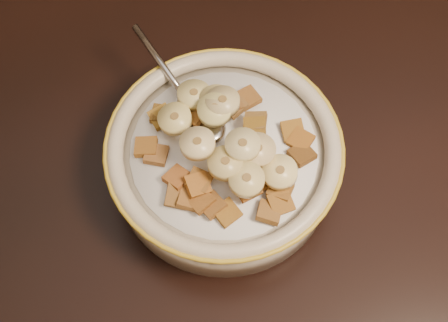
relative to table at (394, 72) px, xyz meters
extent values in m
cube|color=#422816|center=(0.00, 0.00, -0.78)|extent=(4.00, 4.50, 0.10)
cube|color=black|center=(0.00, 0.00, 0.00)|extent=(1.43, 0.95, 0.04)
cylinder|color=beige|center=(-0.21, -0.11, 0.05)|extent=(0.21, 0.21, 0.05)
cylinder|color=white|center=(-0.21, -0.11, 0.07)|extent=(0.17, 0.17, 0.00)
ellipsoid|color=#A2A3A5|center=(-0.22, -0.08, 0.07)|extent=(0.06, 0.06, 0.01)
cube|color=brown|center=(-0.26, -0.07, 0.08)|extent=(0.03, 0.03, 0.01)
cube|color=#946220|center=(-0.17, -0.14, 0.08)|extent=(0.03, 0.03, 0.01)
cube|color=brown|center=(-0.20, -0.13, 0.09)|extent=(0.03, 0.03, 0.01)
cube|color=brown|center=(-0.18, -0.10, 0.09)|extent=(0.02, 0.02, 0.01)
cube|color=brown|center=(-0.27, -0.11, 0.08)|extent=(0.03, 0.03, 0.01)
cube|color=#9B5827|center=(-0.25, -0.13, 0.08)|extent=(0.03, 0.03, 0.01)
cube|color=brown|center=(-0.23, -0.08, 0.09)|extent=(0.03, 0.03, 0.01)
cube|color=#965D21|center=(-0.23, -0.15, 0.08)|extent=(0.02, 0.03, 0.01)
cube|color=brown|center=(-0.22, -0.16, 0.08)|extent=(0.03, 0.03, 0.01)
cube|color=brown|center=(-0.23, -0.14, 0.08)|extent=(0.03, 0.03, 0.01)
cube|color=brown|center=(-0.14, -0.11, 0.07)|extent=(0.03, 0.03, 0.01)
cube|color=brown|center=(-0.19, -0.15, 0.08)|extent=(0.03, 0.03, 0.01)
cube|color=brown|center=(-0.19, -0.07, 0.09)|extent=(0.02, 0.02, 0.01)
cube|color=#9D5B24|center=(-0.23, -0.16, 0.08)|extent=(0.03, 0.03, 0.01)
cube|color=#935418|center=(-0.16, -0.17, 0.08)|extent=(0.02, 0.02, 0.01)
cube|color=brown|center=(-0.14, -0.10, 0.08)|extent=(0.02, 0.02, 0.01)
cube|color=brown|center=(-0.18, -0.18, 0.08)|extent=(0.03, 0.03, 0.01)
cube|color=olive|center=(-0.23, -0.07, 0.08)|extent=(0.02, 0.02, 0.01)
cube|color=brown|center=(-0.19, -0.07, 0.08)|extent=(0.03, 0.03, 0.01)
cube|color=#935E29|center=(-0.24, -0.16, 0.08)|extent=(0.03, 0.03, 0.01)
cube|color=brown|center=(-0.26, -0.07, 0.08)|extent=(0.03, 0.03, 0.01)
cube|color=olive|center=(-0.18, -0.06, 0.08)|extent=(0.03, 0.03, 0.01)
cube|color=olive|center=(-0.18, -0.09, 0.09)|extent=(0.03, 0.02, 0.01)
cube|color=brown|center=(-0.16, -0.16, 0.08)|extent=(0.03, 0.03, 0.01)
cube|color=brown|center=(-0.28, -0.10, 0.08)|extent=(0.02, 0.02, 0.01)
cube|color=brown|center=(-0.14, -0.12, 0.08)|extent=(0.03, 0.03, 0.01)
cube|color=brown|center=(-0.25, -0.15, 0.08)|extent=(0.03, 0.03, 0.01)
cube|color=brown|center=(-0.17, -0.15, 0.08)|extent=(0.02, 0.02, 0.01)
cube|color=brown|center=(-0.21, -0.17, 0.08)|extent=(0.03, 0.03, 0.01)
cylinder|color=#D6BF89|center=(-0.18, -0.13, 0.10)|extent=(0.04, 0.04, 0.01)
cylinder|color=#F6E7A3|center=(-0.19, -0.12, 0.10)|extent=(0.04, 0.04, 0.01)
cylinder|color=#D3BE88|center=(-0.20, -0.08, 0.10)|extent=(0.04, 0.04, 0.01)
cylinder|color=#E1CC88|center=(-0.21, -0.07, 0.09)|extent=(0.04, 0.04, 0.01)
cylinder|color=#F4E29A|center=(-0.16, -0.15, 0.09)|extent=(0.04, 0.04, 0.01)
cylinder|color=beige|center=(-0.23, -0.12, 0.10)|extent=(0.04, 0.04, 0.01)
cylinder|color=tan|center=(-0.21, -0.14, 0.10)|extent=(0.04, 0.04, 0.01)
cylinder|color=#EEE190|center=(-0.23, -0.06, 0.09)|extent=(0.04, 0.04, 0.01)
cylinder|color=#FFE39F|center=(-0.19, -0.15, 0.10)|extent=(0.04, 0.04, 0.01)
cylinder|color=#D2BB79|center=(-0.25, -0.08, 0.09)|extent=(0.04, 0.04, 0.01)
cylinder|color=#ECE18E|center=(-0.21, -0.08, 0.10)|extent=(0.04, 0.04, 0.01)
camera|label=1|loc=(-0.24, -0.37, 0.58)|focal=50.00mm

